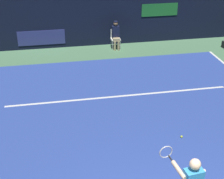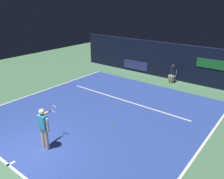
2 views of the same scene
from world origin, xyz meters
name	(u,v)px [view 1 (image 1 of 2)]	position (x,y,z in m)	size (l,w,h in m)	color
ground_plane	(132,125)	(0.00, 4.29, 0.00)	(30.49, 30.49, 0.00)	#4C7A56
court_surface	(132,125)	(0.00, 4.29, 0.01)	(10.13, 10.58, 0.01)	#2D479E
line_service	(120,96)	(0.00, 6.14, 0.01)	(7.91, 0.10, 0.01)	white
back_wall	(97,18)	(0.00, 11.60, 1.30)	(15.28, 0.33, 2.60)	black
line_judge_on_chair	(116,35)	(0.77, 10.83, 0.69)	(0.45, 0.53, 1.32)	white
tennis_ball	(182,137)	(1.25, 3.39, 0.05)	(0.07, 0.07, 0.07)	#CCE033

